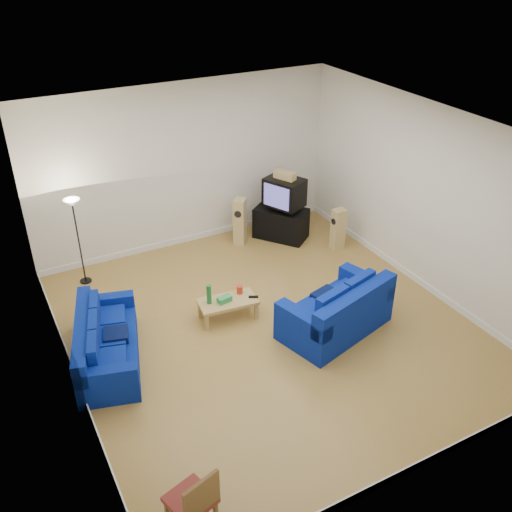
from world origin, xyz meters
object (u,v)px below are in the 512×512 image
sofa_three_seat (105,346)px  sofa_loveseat (338,314)px  television (284,192)px  tv_stand (281,223)px  coffee_table (228,303)px

sofa_three_seat → sofa_loveseat: size_ratio=1.07×
sofa_three_seat → sofa_loveseat: 3.55m
sofa_loveseat → sofa_three_seat: bearing=148.6°
sofa_loveseat → television: television is taller
sofa_three_seat → tv_stand: bearing=132.6°
television → tv_stand: bearing=-175.4°
sofa_three_seat → coffee_table: (2.04, 0.13, 0.01)m
sofa_loveseat → tv_stand: sofa_loveseat is taller
sofa_three_seat → television: television is taller
sofa_loveseat → coffee_table: (-1.37, 1.12, -0.04)m
coffee_table → tv_stand: tv_stand is taller
coffee_table → tv_stand: (2.16, 2.00, 0.03)m
sofa_three_seat → sofa_loveseat: bearing=89.6°
sofa_three_seat → coffee_table: 2.05m
sofa_three_seat → tv_stand: sofa_three_seat is taller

